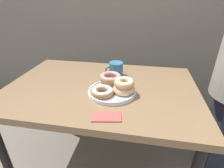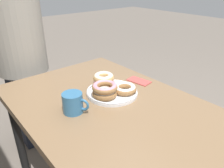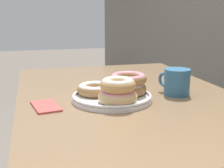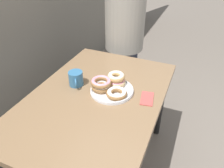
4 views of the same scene
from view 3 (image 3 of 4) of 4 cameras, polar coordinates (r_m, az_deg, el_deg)
The scene contains 4 objects.
dining_table at distance 1.21m, azimuth 2.54°, elevation -5.01°, with size 1.19×0.80×0.71m.
donut_plate at distance 1.07m, azimuth 0.75°, elevation -1.09°, with size 0.29×0.30×0.10m.
coffee_mug at distance 1.18m, azimuth 11.69°, elevation 0.45°, with size 0.12×0.10×0.10m.
napkin at distance 1.04m, azimuth -12.03°, elevation -3.98°, with size 0.15×0.10×0.01m.
Camera 3 is at (1.09, -0.11, 1.02)m, focal length 50.00 mm.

